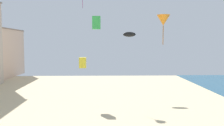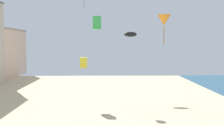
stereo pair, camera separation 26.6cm
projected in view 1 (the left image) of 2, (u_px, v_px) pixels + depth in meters
kite_green_box at (96, 23)px, 29.98m from camera, size 0.98×0.98×1.54m
kite_yellow_box at (83, 63)px, 35.13m from camera, size 0.95×0.95×1.49m
kite_black_parafoil at (129, 34)px, 42.85m from camera, size 2.19×0.61×0.85m
kite_orange_delta at (163, 20)px, 31.65m from camera, size 1.67×1.67×3.80m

